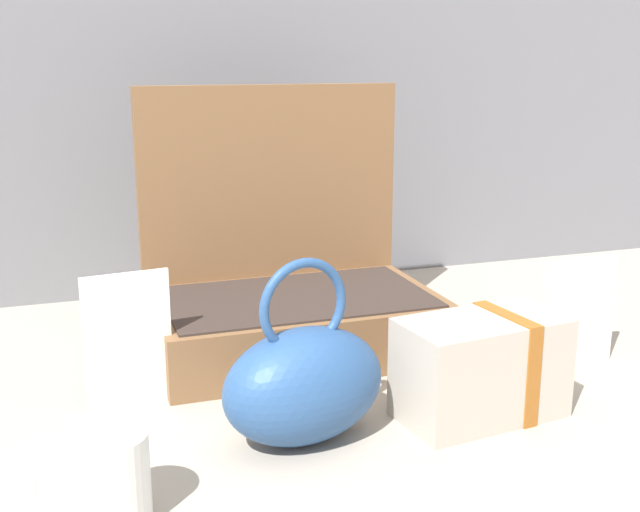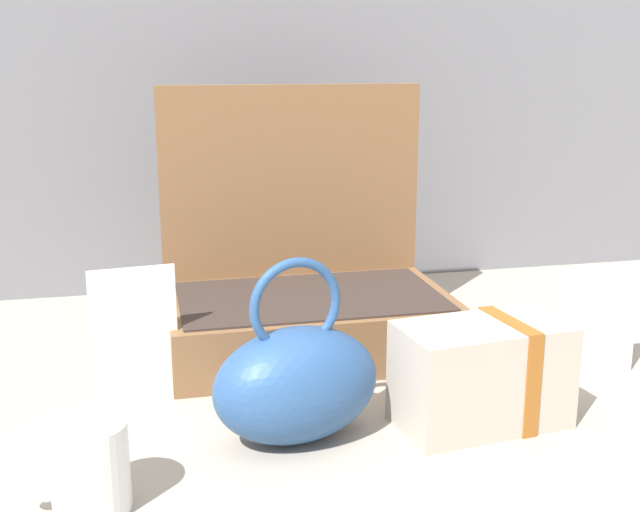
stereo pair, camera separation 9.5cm
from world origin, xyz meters
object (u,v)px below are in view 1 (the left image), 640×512
(poster_card_right, at_px, (128,340))
(coffee_mug, at_px, (107,479))
(info_card_left, at_px, (579,313))
(open_suitcase, at_px, (289,289))
(teal_pouch_handbag, at_px, (304,382))
(cream_toiletry_bag, at_px, (483,367))

(poster_card_right, bearing_deg, coffee_mug, -107.37)
(info_card_left, height_order, poster_card_right, poster_card_right)
(open_suitcase, xyz_separation_m, teal_pouch_handbag, (-0.07, -0.31, -0.02))
(cream_toiletry_bag, relative_size, coffee_mug, 1.89)
(open_suitcase, height_order, teal_pouch_handbag, open_suitcase)
(coffee_mug, bearing_deg, open_suitcase, 53.48)
(coffee_mug, relative_size, poster_card_right, 0.65)
(teal_pouch_handbag, xyz_separation_m, info_card_left, (0.44, 0.09, 0.01))
(coffee_mug, distance_m, info_card_left, 0.69)
(teal_pouch_handbag, relative_size, coffee_mug, 1.96)
(teal_pouch_handbag, bearing_deg, cream_toiletry_bag, -2.07)
(open_suitcase, bearing_deg, coffee_mug, -126.52)
(cream_toiletry_bag, xyz_separation_m, info_card_left, (0.21, 0.10, 0.02))
(teal_pouch_handbag, height_order, poster_card_right, teal_pouch_handbag)
(cream_toiletry_bag, bearing_deg, open_suitcase, 115.97)
(cream_toiletry_bag, xyz_separation_m, coffee_mug, (-0.46, -0.09, -0.02))
(cream_toiletry_bag, bearing_deg, poster_card_right, 157.24)
(teal_pouch_handbag, height_order, info_card_left, teal_pouch_handbag)
(open_suitcase, xyz_separation_m, poster_card_right, (-0.25, -0.15, -0.00))
(teal_pouch_handbag, height_order, cream_toiletry_bag, teal_pouch_handbag)
(coffee_mug, xyz_separation_m, info_card_left, (0.67, 0.19, 0.03))
(coffee_mug, bearing_deg, info_card_left, 15.68)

